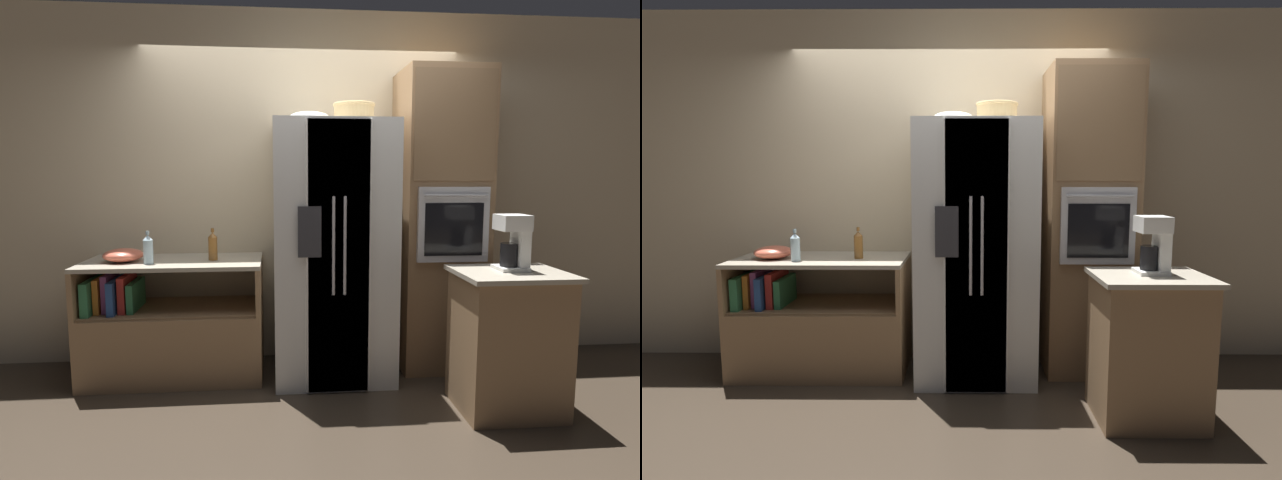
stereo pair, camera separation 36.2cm
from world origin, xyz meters
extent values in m
plane|color=#382D23|center=(0.00, 0.00, 0.00)|extent=(20.00, 20.00, 0.00)
cube|color=beige|center=(0.00, 0.51, 1.40)|extent=(12.00, 0.06, 2.80)
cube|color=#93704C|center=(-0.98, 0.15, 0.26)|extent=(1.29, 0.67, 0.51)
cube|color=#93704C|center=(-0.98, 0.15, 0.52)|extent=(1.24, 0.62, 0.02)
cube|color=#93704C|center=(-1.61, 0.15, 0.68)|extent=(0.04, 0.67, 0.34)
cube|color=#93704C|center=(-0.35, 0.15, 0.68)|extent=(0.04, 0.67, 0.34)
cube|color=#ADA38E|center=(-0.98, 0.15, 0.87)|extent=(1.29, 0.67, 0.03)
cube|color=#337A4C|center=(-1.54, 0.11, 0.65)|extent=(0.06, 0.49, 0.24)
cube|color=orange|center=(-1.49, 0.11, 0.65)|extent=(0.04, 0.35, 0.25)
cube|color=#934784|center=(-1.43, 0.11, 0.66)|extent=(0.04, 0.32, 0.27)
cube|color=#284C8E|center=(-1.38, 0.11, 0.65)|extent=(0.05, 0.46, 0.24)
cube|color=#B72D28|center=(-1.31, 0.11, 0.66)|extent=(0.05, 0.36, 0.26)
cube|color=#337A4C|center=(-1.26, 0.11, 0.63)|extent=(0.05, 0.36, 0.21)
cube|color=silver|center=(0.20, 0.09, 0.94)|extent=(0.86, 0.78, 1.89)
cube|color=silver|center=(0.19, -0.32, 0.94)|extent=(0.43, 0.02, 1.85)
cube|color=silver|center=(0.20, -0.32, 0.94)|extent=(0.43, 0.02, 1.85)
cylinder|color=#B2B2B7|center=(0.16, -0.34, 1.04)|extent=(0.02, 0.02, 0.66)
cylinder|color=#B2B2B7|center=(0.23, -0.34, 1.04)|extent=(0.02, 0.02, 0.66)
cube|color=#2D2D33|center=(0.00, -0.33, 1.13)|extent=(0.16, 0.01, 0.34)
cube|color=#93704C|center=(1.05, 0.19, 1.15)|extent=(0.64, 0.58, 2.29)
cube|color=silver|center=(1.05, -0.12, 1.15)|extent=(0.52, 0.04, 0.54)
cube|color=black|center=(1.05, -0.14, 1.12)|extent=(0.43, 0.01, 0.38)
cylinder|color=#B2B2B7|center=(1.05, -0.16, 1.36)|extent=(0.46, 0.02, 0.02)
cube|color=olive|center=(1.05, -0.11, 1.86)|extent=(0.60, 0.01, 0.78)
cube|color=#93704C|center=(1.24, -0.64, 0.44)|extent=(0.62, 0.52, 0.88)
cube|color=#ADA38E|center=(1.24, -0.64, 0.89)|extent=(0.67, 0.56, 0.03)
cylinder|color=tan|center=(0.35, 0.04, 1.95)|extent=(0.29, 0.29, 0.12)
torus|color=tan|center=(0.35, 0.04, 2.01)|extent=(0.30, 0.30, 0.02)
ellipsoid|color=white|center=(0.03, 0.14, 1.93)|extent=(0.29, 0.29, 0.08)
cylinder|color=brown|center=(-0.69, 0.12, 0.97)|extent=(0.07, 0.07, 0.17)
cone|color=brown|center=(-0.69, 0.12, 1.07)|extent=(0.07, 0.07, 0.04)
cylinder|color=brown|center=(-0.69, 0.12, 1.10)|extent=(0.02, 0.02, 0.03)
cylinder|color=silver|center=(-1.13, 0.00, 0.97)|extent=(0.07, 0.07, 0.17)
cone|color=silver|center=(-1.13, 0.00, 1.07)|extent=(0.07, 0.07, 0.04)
cylinder|color=silver|center=(-1.13, 0.00, 1.10)|extent=(0.02, 0.02, 0.03)
ellipsoid|color=#DB664C|center=(-1.33, 0.11, 0.93)|extent=(0.28, 0.28, 0.10)
cube|color=white|center=(1.26, -0.60, 0.92)|extent=(0.18, 0.19, 0.02)
cylinder|color=black|center=(1.25, -0.60, 1.01)|extent=(0.11, 0.11, 0.15)
cube|color=white|center=(1.32, -0.60, 1.08)|extent=(0.06, 0.16, 0.35)
cube|color=white|center=(1.26, -0.60, 1.21)|extent=(0.18, 0.19, 0.10)
camera|label=1|loc=(-0.23, -3.59, 1.49)|focal=28.00mm
camera|label=2|loc=(0.13, -3.61, 1.49)|focal=28.00mm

